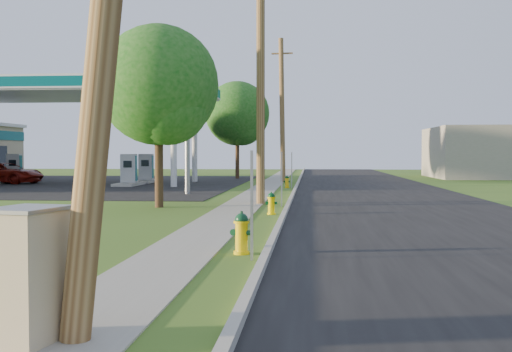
# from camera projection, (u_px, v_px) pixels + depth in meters

# --- Properties ---
(ground_plane) EXTENTS (140.00, 140.00, 0.00)m
(ground_plane) POSITION_uv_depth(u_px,v_px,m) (197.00, 320.00, 7.49)
(ground_plane) COLOR #3C5C1A
(ground_plane) RESTS_ON ground
(road) EXTENTS (8.00, 120.00, 0.02)m
(road) POSITION_uv_depth(u_px,v_px,m) (431.00, 226.00, 17.06)
(road) COLOR black
(road) RESTS_ON ground
(curb) EXTENTS (0.15, 120.00, 0.15)m
(curb) POSITION_uv_depth(u_px,v_px,m) (281.00, 222.00, 17.40)
(curb) COLOR #9E9C91
(curb) RESTS_ON ground
(sidewalk) EXTENTS (1.50, 120.00, 0.03)m
(sidewalk) POSITION_uv_depth(u_px,v_px,m) (217.00, 224.00, 17.55)
(sidewalk) COLOR gray
(sidewalk) RESTS_ON ground
(forecourt) EXTENTS (26.00, 28.00, 0.02)m
(forecourt) POSITION_uv_depth(u_px,v_px,m) (38.00, 184.00, 40.72)
(forecourt) COLOR black
(forecourt) RESTS_ON ground
(utility_pole_mid) EXTENTS (1.40, 0.32, 9.80)m
(utility_pole_mid) POSITION_uv_depth(u_px,v_px,m) (261.00, 74.00, 24.29)
(utility_pole_mid) COLOR brown
(utility_pole_mid) RESTS_ON ground
(utility_pole_far) EXTENTS (1.40, 0.32, 9.50)m
(utility_pole_far) POSITION_uv_depth(u_px,v_px,m) (282.00, 110.00, 42.22)
(utility_pole_far) COLOR brown
(utility_pole_far) RESTS_ON ground
(sign_post_near) EXTENTS (0.05, 0.04, 2.00)m
(sign_post_near) POSITION_uv_depth(u_px,v_px,m) (252.00, 206.00, 11.62)
(sign_post_near) COLOR gray
(sign_post_near) RESTS_ON ground
(sign_post_mid) EXTENTS (0.05, 0.04, 2.00)m
(sign_post_mid) POSITION_uv_depth(u_px,v_px,m) (282.00, 179.00, 23.36)
(sign_post_mid) COLOR gray
(sign_post_mid) RESTS_ON ground
(sign_post_far) EXTENTS (0.05, 0.04, 2.00)m
(sign_post_far) POSITION_uv_depth(u_px,v_px,m) (292.00, 170.00, 35.51)
(sign_post_far) COLOR gray
(sign_post_far) RESTS_ON ground
(gas_canopy) EXTENTS (18.18, 9.18, 6.40)m
(gas_canopy) POSITION_uv_depth(u_px,v_px,m) (67.00, 90.00, 40.34)
(gas_canopy) COLOR silver
(gas_canopy) RESTS_ON ground
(fuel_pump_ne) EXTENTS (1.20, 3.20, 1.90)m
(fuel_pump_ne) POSITION_uv_depth(u_px,v_px,m) (129.00, 174.00, 38.15)
(fuel_pump_ne) COLOR #9E9C91
(fuel_pump_ne) RESTS_ON ground
(fuel_pump_sw) EXTENTS (1.20, 3.20, 1.90)m
(fuel_pump_sw) POSITION_uv_depth(u_px,v_px,m) (14.00, 171.00, 42.90)
(fuel_pump_sw) COLOR #9E9C91
(fuel_pump_sw) RESTS_ON ground
(fuel_pump_se) EXTENTS (1.20, 3.20, 1.90)m
(fuel_pump_se) POSITION_uv_depth(u_px,v_px,m) (146.00, 172.00, 42.13)
(fuel_pump_se) COLOR #9E9C91
(fuel_pump_se) RESTS_ON ground
(price_pylon) EXTENTS (0.34, 2.04, 6.85)m
(price_pylon) POSITION_uv_depth(u_px,v_px,m) (187.00, 79.00, 30.09)
(price_pylon) COLOR gray
(price_pylon) RESTS_ON ground
(tree_verge) EXTENTS (4.32, 4.32, 6.55)m
(tree_verge) POSITION_uv_depth(u_px,v_px,m) (161.00, 90.00, 22.81)
(tree_verge) COLOR #372215
(tree_verge) RESTS_ON ground
(tree_lot) EXTENTS (4.88, 4.88, 7.39)m
(tree_lot) POSITION_uv_depth(u_px,v_px,m) (238.00, 116.00, 48.39)
(tree_lot) COLOR #372215
(tree_lot) RESTS_ON ground
(hydrant_near) EXTENTS (0.43, 0.39, 0.83)m
(hydrant_near) POSITION_uv_depth(u_px,v_px,m) (241.00, 233.00, 12.34)
(hydrant_near) COLOR #E8BF07
(hydrant_near) RESTS_ON ground
(hydrant_mid) EXTENTS (0.37, 0.33, 0.73)m
(hydrant_mid) POSITION_uv_depth(u_px,v_px,m) (271.00, 203.00, 20.32)
(hydrant_mid) COLOR #E2C300
(hydrant_mid) RESTS_ON ground
(hydrant_far) EXTENTS (0.37, 0.33, 0.70)m
(hydrant_far) POSITION_uv_depth(u_px,v_px,m) (287.00, 182.00, 35.85)
(hydrant_far) COLOR yellow
(hydrant_far) RESTS_ON ground
(utility_cabinet) EXTENTS (0.77, 0.92, 1.40)m
(utility_cabinet) POSITION_uv_depth(u_px,v_px,m) (27.00, 276.00, 6.51)
(utility_cabinet) COLOR tan
(utility_cabinet) RESTS_ON ground
(car_red) EXTENTS (5.17, 3.16, 1.34)m
(car_red) POSITION_uv_depth(u_px,v_px,m) (6.00, 173.00, 40.84)
(car_red) COLOR maroon
(car_red) RESTS_ON ground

